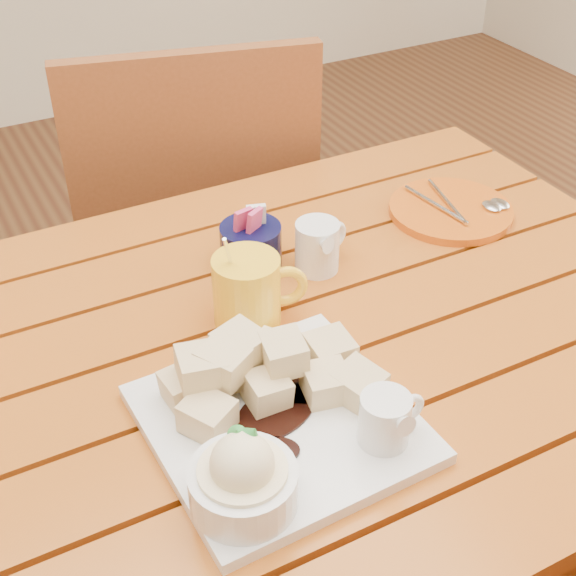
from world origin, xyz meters
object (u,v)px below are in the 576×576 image
dessert_plate (271,420)px  chair_far (194,233)px  coffee_mug_right (249,290)px  orange_saucer (452,210)px  table (261,412)px

dessert_plate → chair_far: (0.21, 0.76, -0.26)m
coffee_mug_right → orange_saucer: size_ratio=0.75×
dessert_plate → coffee_mug_right: (0.07, 0.20, 0.02)m
dessert_plate → table: bearing=68.6°
table → coffee_mug_right: coffee_mug_right is taller
orange_saucer → table: bearing=-159.9°
orange_saucer → chair_far: 0.58m
table → coffee_mug_right: bearing=75.8°
table → dessert_plate: dessert_plate is taller
table → orange_saucer: 0.44m
coffee_mug_right → chair_far: 0.64m
table → orange_saucer: orange_saucer is taller
table → dessert_plate: 0.21m
table → orange_saucer: bearing=20.1°
dessert_plate → coffee_mug_right: bearing=70.6°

